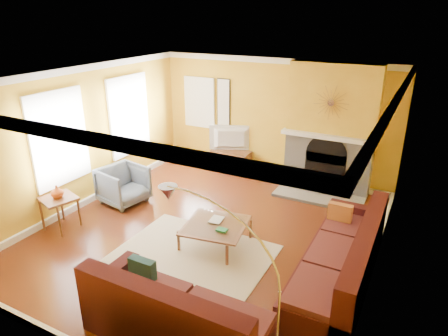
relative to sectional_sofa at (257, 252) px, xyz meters
The scene contains 27 objects.
floor 1.56m from the sectional_sofa, 147.96° to the left, with size 5.50×6.00×0.02m, color maroon.
ceiling 2.71m from the sectional_sofa, 147.96° to the left, with size 5.50×6.00×0.02m, color white.
wall_back 4.11m from the sectional_sofa, 108.43° to the left, with size 5.50×0.02×2.70m, color gold.
wall_front 2.71m from the sectional_sofa, 119.75° to the right, with size 5.50×0.02×2.70m, color gold.
wall_left 4.20m from the sectional_sofa, 168.86° to the left, with size 0.02×6.00×2.70m, color gold.
wall_right 1.92m from the sectional_sofa, 27.97° to the left, with size 0.02×6.00×2.70m, color gold.
baseboard 1.54m from the sectional_sofa, 147.96° to the left, with size 5.50×6.00×0.12m, color white, non-canonical shape.
crown_molding 2.65m from the sectional_sofa, 147.96° to the left, with size 5.50×6.00×0.12m, color white, non-canonical shape.
window_left_near 4.62m from the sectional_sofa, 152.30° to the left, with size 0.06×1.22×1.72m, color white.
window_left_far 4.13m from the sectional_sofa, behind, with size 0.06×1.22×1.72m, color white.
window_back 5.03m from the sectional_sofa, 130.16° to the left, with size 0.82×0.06×1.22m, color white.
wall_art 4.67m from the sectional_sofa, 123.78° to the left, with size 0.34×0.04×1.14m, color white.
fireplace 3.70m from the sectional_sofa, 88.68° to the left, with size 1.80×0.40×2.70m, color #9A9792, non-canonical shape.
mantel 3.45m from the sectional_sofa, 88.58° to the left, with size 1.92×0.22×0.08m, color white.
hearth 3.07m from the sectional_sofa, 88.44° to the left, with size 1.80×0.70×0.06m, color #9A9792.
sunburst 3.68m from the sectional_sofa, 88.59° to the left, with size 0.70×0.04×0.70m, color olive, non-canonical shape.
rug 1.22m from the sectional_sofa, behind, with size 2.40×1.80×0.02m, color beige.
sectional_sofa is the anchor object (origin of this frame).
coffee_table 1.12m from the sectional_sofa, 151.75° to the left, with size 0.98×0.98×0.39m, color white, non-canonical shape.
media_console 4.18m from the sectional_sofa, 121.84° to the left, with size 0.94×0.42×0.51m, color brown.
tv 4.19m from the sectional_sofa, 121.84° to the left, with size 1.05×0.14×0.60m, color black.
subwoofer 3.78m from the sectional_sofa, 107.89° to the left, with size 0.28×0.28×0.28m, color white.
armchair 3.51m from the sectional_sofa, 162.79° to the left, with size 0.81×0.83×0.76m, color slate.
side_table 3.67m from the sectional_sofa, behind, with size 0.54×0.54×0.60m, color brown, non-canonical shape.
vase 3.68m from the sectional_sofa, behind, with size 0.22×0.22×0.23m, color #D4571B.
book 1.27m from the sectional_sofa, 151.00° to the left, with size 0.20×0.27×0.03m, color white.
arc_lamp 1.73m from the sectional_sofa, 78.26° to the right, with size 1.31×0.36×2.04m, color silver, non-canonical shape.
Camera 1 is at (3.08, -5.28, 3.65)m, focal length 32.00 mm.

